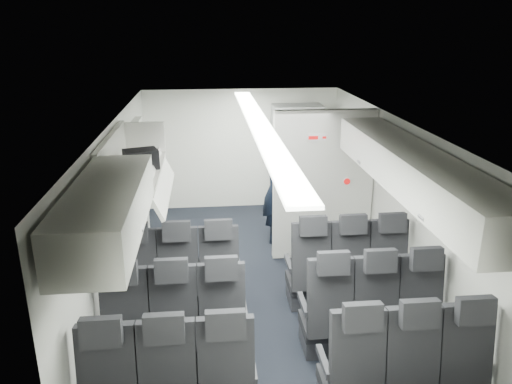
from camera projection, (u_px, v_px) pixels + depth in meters
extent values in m
cube|color=black|center=(259.00, 286.00, 6.47)|extent=(3.40, 6.00, 0.01)
cube|color=silver|center=(259.00, 121.00, 5.77)|extent=(3.40, 6.00, 0.01)
cube|color=silver|center=(242.00, 149.00, 8.94)|extent=(3.40, 0.01, 2.15)
cube|color=silver|center=(307.00, 368.00, 3.29)|extent=(3.40, 0.01, 2.15)
cube|color=silver|center=(118.00, 213.00, 5.96)|extent=(0.01, 6.00, 2.15)
cube|color=silver|center=(393.00, 203.00, 6.28)|extent=(0.01, 6.00, 2.15)
cube|color=white|center=(259.00, 125.00, 5.78)|extent=(0.25, 5.52, 0.03)
cube|color=black|center=(142.00, 291.00, 5.82)|extent=(0.44, 0.46, 0.12)
cube|color=#2D2D33|center=(143.00, 302.00, 5.87)|extent=(0.42, 0.42, 0.22)
cube|color=black|center=(137.00, 265.00, 5.47)|extent=(0.44, 0.20, 0.80)
cube|color=black|center=(134.00, 233.00, 5.29)|extent=(0.30, 0.12, 0.23)
cube|color=#2D2D33|center=(121.00, 271.00, 5.68)|extent=(0.05, 0.40, 0.06)
cube|color=#2D2D33|center=(160.00, 269.00, 5.72)|extent=(0.05, 0.40, 0.06)
cube|color=black|center=(181.00, 289.00, 5.86)|extent=(0.44, 0.46, 0.12)
cube|color=#2D2D33|center=(182.00, 300.00, 5.92)|extent=(0.42, 0.42, 0.22)
cube|color=black|center=(178.00, 263.00, 5.51)|extent=(0.44, 0.20, 0.80)
cube|color=black|center=(176.00, 231.00, 5.33)|extent=(0.30, 0.12, 0.23)
cube|color=#2D2D33|center=(161.00, 269.00, 5.72)|extent=(0.05, 0.40, 0.06)
cube|color=#2D2D33|center=(199.00, 268.00, 5.77)|extent=(0.05, 0.40, 0.06)
cube|color=black|center=(220.00, 287.00, 5.91)|extent=(0.44, 0.46, 0.12)
cube|color=#2D2D33|center=(220.00, 298.00, 5.96)|extent=(0.42, 0.42, 0.22)
cube|color=black|center=(219.00, 261.00, 5.55)|extent=(0.44, 0.20, 0.80)
cube|color=black|center=(218.00, 230.00, 5.38)|extent=(0.30, 0.12, 0.23)
cube|color=#2D2D33|center=(200.00, 267.00, 5.77)|extent=(0.05, 0.40, 0.06)
cube|color=#2D2D33|center=(238.00, 266.00, 5.81)|extent=(0.05, 0.40, 0.06)
cube|color=black|center=(306.00, 282.00, 6.00)|extent=(0.44, 0.46, 0.12)
cube|color=#2D2D33|center=(306.00, 294.00, 6.06)|extent=(0.42, 0.42, 0.22)
cube|color=black|center=(311.00, 257.00, 5.65)|extent=(0.44, 0.20, 0.80)
cube|color=black|center=(313.00, 226.00, 5.48)|extent=(0.30, 0.12, 0.23)
cube|color=#2D2D33|center=(289.00, 263.00, 5.87)|extent=(0.05, 0.40, 0.06)
cube|color=#2D2D33|center=(325.00, 262.00, 5.91)|extent=(0.05, 0.40, 0.06)
cube|color=black|center=(342.00, 280.00, 6.05)|extent=(0.44, 0.46, 0.12)
cube|color=#2D2D33|center=(342.00, 292.00, 6.10)|extent=(0.42, 0.42, 0.22)
cube|color=black|center=(350.00, 255.00, 5.69)|extent=(0.44, 0.20, 0.80)
cube|color=black|center=(353.00, 224.00, 5.52)|extent=(0.30, 0.12, 0.23)
cube|color=#2D2D33|center=(326.00, 262.00, 5.91)|extent=(0.05, 0.40, 0.06)
cube|color=#2D2D33|center=(362.00, 260.00, 5.95)|extent=(0.05, 0.40, 0.06)
cube|color=black|center=(378.00, 279.00, 6.09)|extent=(0.44, 0.46, 0.12)
cube|color=#2D2D33|center=(377.00, 290.00, 6.14)|extent=(0.42, 0.42, 0.22)
cube|color=black|center=(388.00, 253.00, 5.74)|extent=(0.44, 0.20, 0.80)
cube|color=black|center=(393.00, 223.00, 5.56)|extent=(0.30, 0.12, 0.23)
cube|color=#2D2D33|center=(363.00, 260.00, 5.95)|extent=(0.05, 0.40, 0.06)
cube|color=#2D2D33|center=(399.00, 258.00, 5.99)|extent=(0.05, 0.40, 0.06)
cube|color=black|center=(132.00, 336.00, 4.97)|extent=(0.44, 0.46, 0.12)
cube|color=#2D2D33|center=(133.00, 350.00, 5.03)|extent=(0.42, 0.42, 0.22)
cube|color=black|center=(125.00, 309.00, 4.62)|extent=(0.44, 0.20, 0.80)
cube|color=black|center=(120.00, 273.00, 4.44)|extent=(0.30, 0.12, 0.23)
cube|color=#2D2D33|center=(106.00, 315.00, 4.83)|extent=(0.05, 0.40, 0.06)
cube|color=#2D2D33|center=(152.00, 312.00, 4.88)|extent=(0.05, 0.40, 0.06)
cube|color=black|center=(178.00, 334.00, 5.02)|extent=(0.44, 0.46, 0.12)
cube|color=#2D2D33|center=(178.00, 347.00, 5.07)|extent=(0.42, 0.42, 0.22)
cube|color=black|center=(174.00, 306.00, 4.66)|extent=(0.44, 0.20, 0.80)
cube|color=black|center=(171.00, 271.00, 4.49)|extent=(0.30, 0.12, 0.23)
cube|color=#2D2D33|center=(153.00, 312.00, 4.88)|extent=(0.05, 0.40, 0.06)
cube|color=#2D2D33|center=(199.00, 310.00, 4.92)|extent=(0.05, 0.40, 0.06)
cube|color=black|center=(222.00, 331.00, 5.06)|extent=(0.44, 0.46, 0.12)
cube|color=#2D2D33|center=(223.00, 344.00, 5.11)|extent=(0.42, 0.42, 0.22)
cube|color=black|center=(222.00, 304.00, 4.71)|extent=(0.44, 0.20, 0.80)
cube|color=black|center=(221.00, 268.00, 4.53)|extent=(0.30, 0.12, 0.23)
cube|color=#2D2D33|center=(200.00, 310.00, 4.92)|extent=(0.05, 0.40, 0.06)
cube|color=#2D2D33|center=(244.00, 307.00, 4.96)|extent=(0.05, 0.40, 0.06)
cube|color=black|center=(323.00, 325.00, 5.16)|extent=(0.44, 0.46, 0.12)
cube|color=#2D2D33|center=(322.00, 338.00, 5.21)|extent=(0.42, 0.42, 0.22)
cube|color=black|center=(330.00, 298.00, 4.80)|extent=(0.44, 0.20, 0.80)
cube|color=black|center=(333.00, 263.00, 4.63)|extent=(0.30, 0.12, 0.23)
cube|color=#2D2D33|center=(303.00, 304.00, 5.02)|extent=(0.05, 0.40, 0.06)
cube|color=#2D2D33|center=(346.00, 302.00, 5.06)|extent=(0.05, 0.40, 0.06)
cube|color=black|center=(365.00, 323.00, 5.20)|extent=(0.44, 0.46, 0.12)
cube|color=#2D2D33|center=(364.00, 336.00, 5.25)|extent=(0.42, 0.42, 0.22)
cube|color=black|center=(375.00, 296.00, 4.85)|extent=(0.44, 0.20, 0.80)
cube|color=black|center=(380.00, 261.00, 4.67)|extent=(0.30, 0.12, 0.23)
cube|color=#2D2D33|center=(347.00, 302.00, 5.06)|extent=(0.05, 0.40, 0.06)
cube|color=#2D2D33|center=(389.00, 299.00, 5.10)|extent=(0.05, 0.40, 0.06)
cube|color=black|center=(407.00, 320.00, 5.24)|extent=(0.44, 0.46, 0.12)
cube|color=#2D2D33|center=(405.00, 333.00, 5.29)|extent=(0.42, 0.42, 0.22)
cube|color=black|center=(420.00, 293.00, 4.89)|extent=(0.44, 0.20, 0.80)
cube|color=black|center=(427.00, 259.00, 4.71)|extent=(0.30, 0.12, 0.23)
cube|color=#2D2D33|center=(390.00, 299.00, 5.10)|extent=(0.05, 0.40, 0.06)
cube|color=#2D2D33|center=(431.00, 297.00, 5.14)|extent=(0.05, 0.40, 0.06)
cube|color=black|center=(108.00, 373.00, 3.77)|extent=(0.44, 0.20, 0.80)
cube|color=black|center=(101.00, 332.00, 3.60)|extent=(0.30, 0.12, 0.23)
cube|color=#2D2D33|center=(86.00, 377.00, 3.99)|extent=(0.05, 0.40, 0.06)
cube|color=#2D2D33|center=(142.00, 373.00, 4.03)|extent=(0.05, 0.40, 0.06)
cube|color=black|center=(168.00, 370.00, 3.82)|extent=(0.44, 0.20, 0.80)
cube|color=black|center=(164.00, 329.00, 3.64)|extent=(0.30, 0.12, 0.23)
cube|color=#2D2D33|center=(143.00, 373.00, 4.03)|extent=(0.05, 0.40, 0.06)
cube|color=#2D2D33|center=(198.00, 370.00, 4.07)|extent=(0.05, 0.40, 0.06)
cube|color=black|center=(226.00, 366.00, 3.86)|extent=(0.44, 0.20, 0.80)
cube|color=black|center=(226.00, 325.00, 3.68)|extent=(0.30, 0.12, 0.23)
cube|color=#2D2D33|center=(199.00, 370.00, 4.07)|extent=(0.05, 0.40, 0.06)
cube|color=#2D2D33|center=(252.00, 366.00, 4.11)|extent=(0.05, 0.40, 0.06)
cube|color=black|center=(357.00, 357.00, 3.96)|extent=(0.44, 0.20, 0.80)
cube|color=black|center=(363.00, 317.00, 3.78)|extent=(0.30, 0.12, 0.23)
cube|color=#2D2D33|center=(324.00, 361.00, 4.17)|extent=(0.05, 0.40, 0.06)
cube|color=#2D2D33|center=(375.00, 358.00, 4.21)|extent=(0.05, 0.40, 0.06)
cube|color=black|center=(397.00, 381.00, 4.35)|extent=(0.44, 0.46, 0.12)
cube|color=black|center=(412.00, 354.00, 4.00)|extent=(0.44, 0.20, 0.80)
cube|color=black|center=(420.00, 314.00, 3.82)|extent=(0.30, 0.12, 0.23)
cube|color=#2D2D33|center=(376.00, 358.00, 4.21)|extent=(0.05, 0.40, 0.06)
cube|color=#2D2D33|center=(426.00, 355.00, 4.25)|extent=(0.05, 0.40, 0.06)
cube|color=black|center=(446.00, 378.00, 4.39)|extent=(0.44, 0.46, 0.12)
cube|color=black|center=(465.00, 350.00, 4.04)|extent=(0.44, 0.20, 0.80)
cube|color=black|center=(476.00, 311.00, 3.87)|extent=(0.30, 0.12, 0.23)
cube|color=#2D2D33|center=(427.00, 355.00, 4.26)|extent=(0.05, 0.40, 0.06)
cube|color=#2D2D33|center=(476.00, 351.00, 4.30)|extent=(0.05, 0.40, 0.06)
cube|color=silver|center=(107.00, 211.00, 3.85)|extent=(0.52, 1.80, 0.40)
cylinder|color=slate|center=(141.00, 229.00, 3.92)|extent=(0.04, 0.10, 0.04)
cube|color=#9E9E93|center=(137.00, 172.00, 5.56)|extent=(0.52, 1.70, 0.04)
cube|color=silver|center=(112.00, 155.00, 5.47)|extent=(0.06, 1.70, 0.44)
cube|color=silver|center=(125.00, 176.00, 4.72)|extent=(0.52, 0.04, 0.40)
cube|color=silver|center=(144.00, 138.00, 6.28)|extent=(0.52, 0.04, 0.40)
cube|color=silver|center=(160.00, 180.00, 5.62)|extent=(0.21, 1.61, 0.38)
cube|color=silver|center=(454.00, 199.00, 4.11)|extent=(0.52, 1.80, 0.40)
cylinder|color=slate|center=(422.00, 218.00, 4.14)|extent=(0.04, 0.10, 0.04)
cube|color=silver|center=(382.00, 148.00, 5.76)|extent=(0.52, 1.70, 0.40)
cylinder|color=slate|center=(360.00, 162.00, 5.79)|extent=(0.04, 0.10, 0.04)
cube|color=silver|center=(323.00, 186.00, 6.97)|extent=(1.40, 0.12, 2.13)
cube|color=white|center=(317.00, 138.00, 6.65)|extent=(0.24, 0.01, 0.10)
cube|color=red|center=(313.00, 138.00, 6.64)|extent=(0.13, 0.01, 0.04)
cube|color=red|center=(324.00, 138.00, 6.65)|extent=(0.05, 0.01, 0.03)
cylinder|color=white|center=(347.00, 181.00, 6.91)|extent=(0.11, 0.01, 0.11)
cylinder|color=red|center=(347.00, 181.00, 6.90)|extent=(0.09, 0.01, 0.09)
cube|color=#939399|center=(296.00, 159.00, 8.81)|extent=(0.85, 0.50, 1.90)
cube|color=#3F3F42|center=(298.00, 188.00, 8.71)|extent=(0.80, 0.01, 0.02)
cube|color=#3F3F42|center=(299.00, 160.00, 8.55)|extent=(0.80, 0.01, 0.02)
cube|color=#3F3F42|center=(300.00, 131.00, 8.39)|extent=(0.80, 0.01, 0.02)
cube|color=silver|center=(139.00, 184.00, 7.46)|extent=(0.10, 0.92, 1.86)
cylinder|color=black|center=(141.00, 151.00, 7.31)|extent=(0.03, 0.22, 0.22)
cube|color=gold|center=(145.00, 174.00, 7.74)|extent=(0.02, 0.10, 0.75)
cylinder|color=white|center=(128.00, 176.00, 6.64)|extent=(0.01, 0.11, 0.11)
cylinder|color=red|center=(129.00, 176.00, 6.64)|extent=(0.01, 0.09, 0.09)
imported|color=black|center=(276.00, 190.00, 7.60)|extent=(0.46, 0.64, 1.63)
cube|color=black|center=(141.00, 159.00, 5.58)|extent=(0.42, 0.36, 0.22)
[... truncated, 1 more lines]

